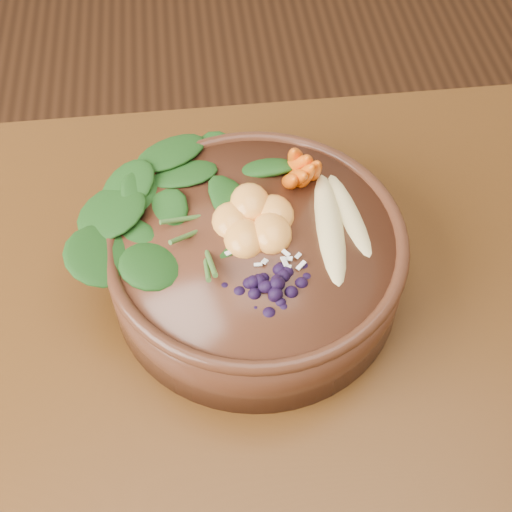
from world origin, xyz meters
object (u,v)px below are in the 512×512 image
at_px(banana_halves, 341,211).
at_px(mandarin_cluster, 254,212).
at_px(carrot_cluster, 292,143).
at_px(stoneware_bowl, 256,262).
at_px(kale_heap, 198,183).
at_px(blueberry_pile, 273,275).
at_px(dining_table, 457,454).

xyz_separation_m(banana_halves, mandarin_cluster, (-0.08, 0.01, 0.00)).
bearing_deg(carrot_cluster, stoneware_bowl, -123.69).
bearing_deg(stoneware_bowl, mandarin_cluster, 88.87).
relative_size(kale_heap, banana_halves, 1.14).
xyz_separation_m(mandarin_cluster, blueberry_pile, (0.01, -0.08, 0.00)).
distance_m(stoneware_bowl, banana_halves, 0.10).
xyz_separation_m(stoneware_bowl, kale_heap, (-0.05, 0.06, 0.06)).
distance_m(carrot_cluster, mandarin_cluster, 0.08).
xyz_separation_m(stoneware_bowl, blueberry_pile, (0.01, -0.06, 0.06)).
bearing_deg(dining_table, mandarin_cluster, 135.15).
height_order(mandarin_cluster, blueberry_pile, blueberry_pile).
height_order(stoneware_bowl, carrot_cluster, carrot_cluster).
bearing_deg(mandarin_cluster, blueberry_pile, -84.05).
bearing_deg(dining_table, kale_heap, 136.75).
distance_m(carrot_cluster, blueberry_pile, 0.15).
relative_size(stoneware_bowl, banana_halves, 1.75).
height_order(stoneware_bowl, blueberry_pile, blueberry_pile).
xyz_separation_m(dining_table, carrot_cluster, (-0.14, 0.25, 0.21)).
distance_m(banana_halves, blueberry_pile, 0.10).
distance_m(kale_heap, carrot_cluster, 0.10).
relative_size(kale_heap, mandarin_cluster, 2.07).
bearing_deg(carrot_cluster, kale_heap, -169.49).
relative_size(dining_table, banana_halves, 9.62).
xyz_separation_m(carrot_cluster, blueberry_pile, (-0.04, -0.14, -0.02)).
bearing_deg(stoneware_bowl, kale_heap, 132.08).
xyz_separation_m(dining_table, mandarin_cluster, (-0.19, 0.19, 0.19)).
xyz_separation_m(kale_heap, banana_halves, (0.13, -0.04, -0.01)).
bearing_deg(blueberry_pile, carrot_cluster, 75.66).
bearing_deg(mandarin_cluster, carrot_cluster, 55.41).
xyz_separation_m(kale_heap, carrot_cluster, (0.10, 0.03, 0.02)).
bearing_deg(kale_heap, mandarin_cluster, -36.57).
bearing_deg(stoneware_bowl, dining_table, -41.85).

